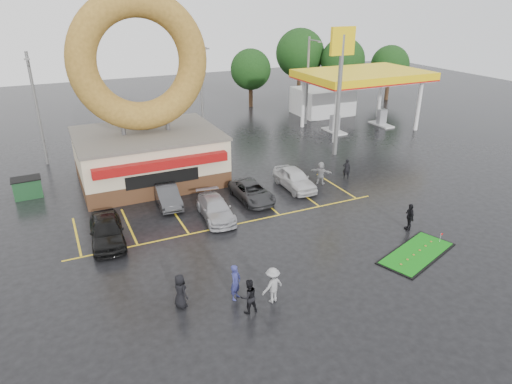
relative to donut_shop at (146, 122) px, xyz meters
name	(u,v)px	position (x,y,z in m)	size (l,w,h in m)	color
ground	(260,250)	(3.00, -12.97, -4.46)	(120.00, 120.00, 0.00)	black
donut_shop	(146,122)	(0.00, 0.00, 0.00)	(10.20, 8.70, 13.50)	#472B19
gas_station	(344,88)	(23.00, 7.97, -0.77)	(12.30, 13.65, 5.90)	silver
shell_sign	(341,68)	(16.00, -0.97, 2.91)	(2.20, 0.36, 10.60)	slate
streetlight_left	(37,107)	(-7.00, 6.95, 0.32)	(0.40, 2.21, 9.00)	slate
streetlight_mid	(202,90)	(7.00, 7.95, 0.32)	(0.40, 2.21, 9.00)	slate
streetlight_right	(308,79)	(19.00, 8.95, 0.32)	(0.40, 2.21, 9.00)	slate
tree_far_a	(343,60)	(29.00, 17.03, 0.72)	(5.60, 5.60, 8.00)	#332114
tree_far_b	(390,65)	(35.00, 15.03, 0.07)	(4.90, 4.90, 7.00)	#332114
tree_far_c	(300,53)	(25.00, 21.03, 1.37)	(6.30, 6.30, 9.00)	#332114
tree_far_d	(251,69)	(17.00, 19.03, 0.07)	(4.90, 4.90, 7.00)	#332114
car_black	(107,230)	(-4.44, -8.54, -3.70)	(1.80, 4.47, 1.52)	black
car_dgrey	(167,195)	(-0.03, -4.97, -3.81)	(1.38, 3.96, 1.31)	#303033
car_silver	(216,209)	(2.18, -8.21, -3.83)	(1.76, 4.34, 1.26)	#A9A8AE
car_grey	(252,192)	(5.36, -6.70, -3.87)	(1.99, 4.31, 1.20)	#303033
car_white	(295,179)	(9.02, -6.13, -3.73)	(1.74, 4.33, 1.48)	silver
person_blue	(236,282)	(0.12, -16.39, -3.58)	(0.64, 0.42, 1.76)	navy
person_blackjkt	(249,296)	(0.26, -17.53, -3.64)	(0.80, 0.62, 1.64)	black
person_hoodie	(273,285)	(1.55, -17.30, -3.59)	(1.13, 0.65, 1.75)	gray
person_bystander	(180,291)	(-2.33, -15.88, -3.65)	(0.80, 0.52, 1.64)	black
person_cameraman	(410,217)	(12.08, -14.52, -3.64)	(0.97, 0.40, 1.66)	black
person_walker_near	(321,173)	(11.19, -6.20, -3.62)	(1.57, 0.50, 1.70)	gray
person_walker_far	(347,169)	(13.53, -6.13, -3.68)	(0.57, 0.38, 1.57)	black
dumpster	(28,188)	(-8.44, 0.34, -3.81)	(1.80, 1.20, 1.30)	#194322
putting_green	(417,253)	(10.52, -16.93, -4.43)	(5.37, 3.66, 0.62)	black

